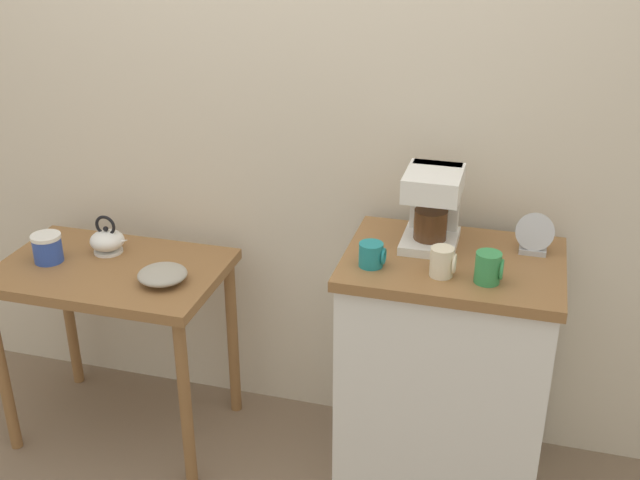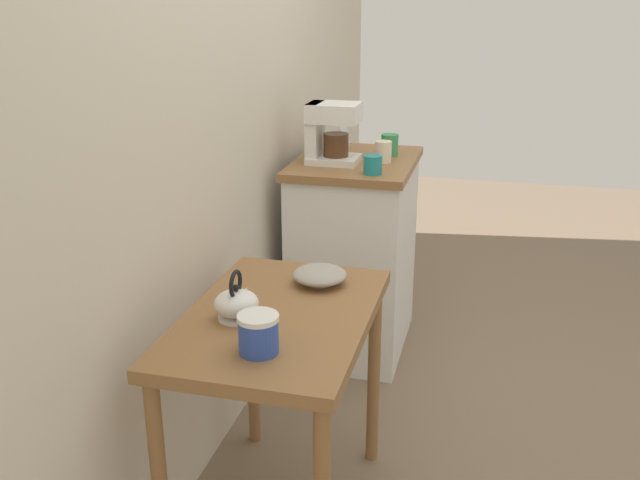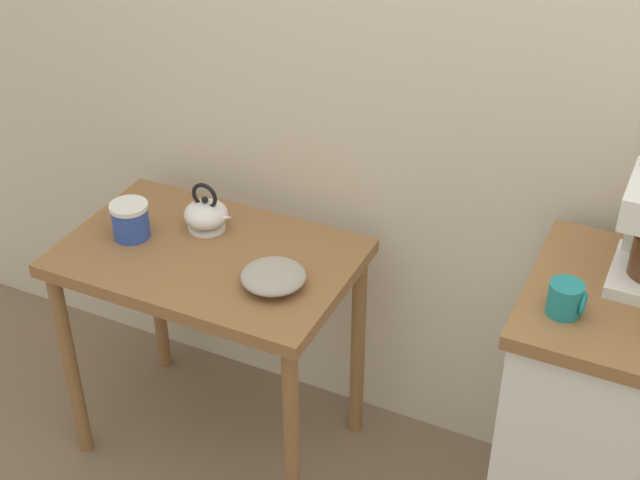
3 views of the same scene
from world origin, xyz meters
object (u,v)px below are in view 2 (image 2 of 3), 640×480
bowl_stoneware (320,275)px  teakettle (237,303)px  canister_enamel (258,334)px  mug_small_cream (383,152)px  table_clock (343,135)px  coffee_maker (329,130)px  mug_tall_green (390,145)px  mug_dark_teal (373,165)px

bowl_stoneware → teakettle: teakettle is taller
canister_enamel → mug_small_cream: mug_small_cream is taller
bowl_stoneware → table_clock: size_ratio=1.29×
teakettle → coffee_maker: size_ratio=0.61×
bowl_stoneware → mug_tall_green: (1.11, -0.04, 0.20)m
mug_tall_green → canister_enamel: bearing=177.0°
teakettle → mug_dark_teal: bearing=-10.6°
mug_dark_teal → coffee_maker: bearing=55.3°
bowl_stoneware → table_clock: table_clock is taller
teakettle → canister_enamel: teakettle is taller
coffee_maker → mug_small_cream: 0.26m
coffee_maker → mug_dark_teal: coffee_maker is taller
table_clock → teakettle: bearing=-178.7°
table_clock → mug_dark_teal: bearing=-154.2°
teakettle → mug_small_cream: bearing=-9.1°
coffee_maker → mug_dark_teal: 0.29m
mug_tall_green → table_clock: 0.28m
coffee_maker → bowl_stoneware: bearing=-168.0°
mug_small_cream → teakettle: bearing=170.9°
mug_small_cream → table_clock: table_clock is taller
mug_tall_green → mug_dark_teal: size_ratio=1.16×
mug_tall_green → mug_small_cream: mug_tall_green is taller
mug_dark_teal → bowl_stoneware: bearing=177.6°
bowl_stoneware → mug_small_cream: 1.00m
teakettle → canister_enamel: size_ratio=1.43×
bowl_stoneware → mug_small_cream: bearing=-2.2°
coffee_maker → teakettle: bearing=-178.8°
mug_dark_teal → mug_small_cream: size_ratio=0.90×
teakettle → table_clock: table_clock is taller
teakettle → coffee_maker: 1.25m
canister_enamel → table_clock: size_ratio=0.81×
table_clock → coffee_maker: bearing=-178.0°
teakettle → coffee_maker: coffee_maker is taller
canister_enamel → bowl_stoneware: bearing=-4.8°
mug_tall_green → table_clock: bearing=63.1°
canister_enamel → table_clock: bearing=5.4°
mug_small_cream → bowl_stoneware: bearing=177.8°
teakettle → mug_tall_green: (1.42, -0.21, 0.18)m
mug_dark_teal → table_clock: 0.54m
teakettle → bowl_stoneware: bearing=-28.7°
teakettle → mug_dark_teal: mug_dark_teal is taller
bowl_stoneware → table_clock: 1.27m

